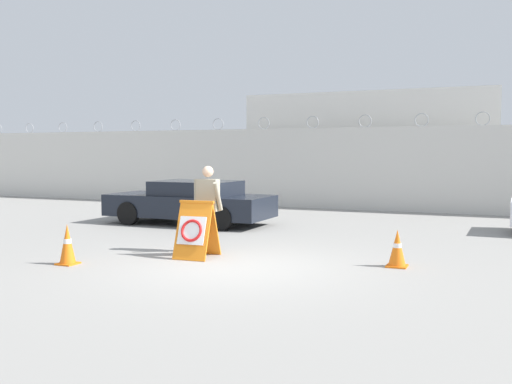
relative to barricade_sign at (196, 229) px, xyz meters
name	(u,v)px	position (x,y,z in m)	size (l,w,h in m)	color
ground_plane	(232,267)	(1.07, -0.58, -0.56)	(90.00, 90.00, 0.00)	gray
perimeter_wall	(364,169)	(1.07, 10.57, 0.93)	(36.00, 0.30, 3.42)	silver
building_block	(381,149)	(0.71, 15.63, 1.64)	(9.66, 7.64, 4.41)	silver
barricade_sign	(196,229)	(0.00, 0.00, 0.00)	(0.74, 0.87, 1.13)	orange
security_guard	(208,204)	(-0.07, 0.66, 0.45)	(0.65, 0.38, 1.80)	black
traffic_cone_near	(67,244)	(-1.87, -1.53, -0.19)	(0.34, 0.34, 0.76)	orange
traffic_cone_mid	(397,248)	(3.81, 0.62, -0.23)	(0.37, 0.37, 0.68)	orange
parked_car_front_coupe	(191,202)	(-2.68, 4.57, 0.08)	(4.80, 2.03, 1.26)	black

